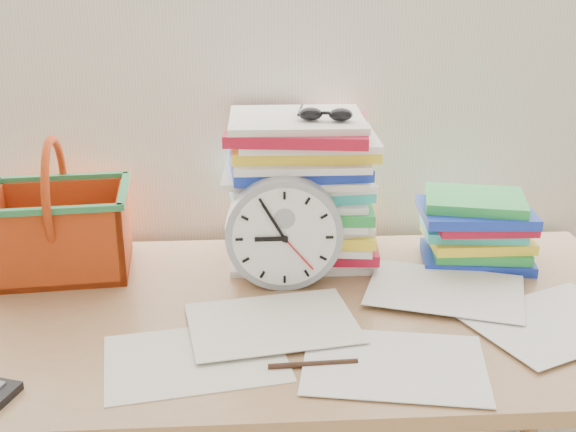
{
  "coord_description": "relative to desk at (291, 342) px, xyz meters",
  "views": [
    {
      "loc": [
        -0.08,
        0.37,
        1.41
      ],
      "look_at": [
        -0.01,
        1.6,
        0.94
      ],
      "focal_mm": 45.0,
      "sensor_mm": 36.0,
      "label": 1
    }
  ],
  "objects": [
    {
      "name": "sunglasses",
      "position": [
        0.08,
        0.19,
        0.41
      ],
      "size": [
        0.14,
        0.12,
        0.03
      ],
      "primitive_type": null,
      "rotation": [
        0.0,
        0.0,
        -0.16
      ],
      "color": "black",
      "rests_on": "paper_stack"
    },
    {
      "name": "basket",
      "position": [
        -0.47,
        0.21,
        0.22
      ],
      "size": [
        0.3,
        0.25,
        0.29
      ],
      "primitive_type": null,
      "rotation": [
        0.0,
        0.0,
        0.09
      ],
      "color": "#CD4614",
      "rests_on": "desk"
    },
    {
      "name": "clock",
      "position": [
        -0.01,
        0.1,
        0.19
      ],
      "size": [
        0.23,
        0.05,
        0.23
      ],
      "primitive_type": "cylinder",
      "rotation": [
        1.57,
        0.0,
        0.0
      ],
      "color": "#9499A1",
      "rests_on": "desk"
    },
    {
      "name": "desk",
      "position": [
        0.0,
        0.0,
        0.0
      ],
      "size": [
        1.4,
        0.7,
        0.75
      ],
      "color": "#996F47",
      "rests_on": "ground"
    },
    {
      "name": "paper_stack",
      "position": [
        0.04,
        0.24,
        0.24
      ],
      "size": [
        0.33,
        0.27,
        0.32
      ],
      "primitive_type": null,
      "rotation": [
        0.0,
        0.0,
        0.01
      ],
      "color": "white",
      "rests_on": "desk"
    },
    {
      "name": "book_stack",
      "position": [
        0.42,
        0.2,
        0.15
      ],
      "size": [
        0.28,
        0.23,
        0.15
      ],
      "primitive_type": null,
      "rotation": [
        0.0,
        0.0,
        -0.15
      ],
      "color": "white",
      "rests_on": "desk"
    },
    {
      "name": "pen",
      "position": [
        0.02,
        -0.2,
        0.08
      ],
      "size": [
        0.15,
        0.02,
        0.01
      ],
      "primitive_type": "cylinder",
      "rotation": [
        0.0,
        1.57,
        0.05
      ],
      "color": "black",
      "rests_on": "desk"
    },
    {
      "name": "scattered_papers",
      "position": [
        0.0,
        0.0,
        0.08
      ],
      "size": [
        1.26,
        0.42,
        0.02
      ],
      "primitive_type": null,
      "color": "white",
      "rests_on": "desk"
    }
  ]
}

